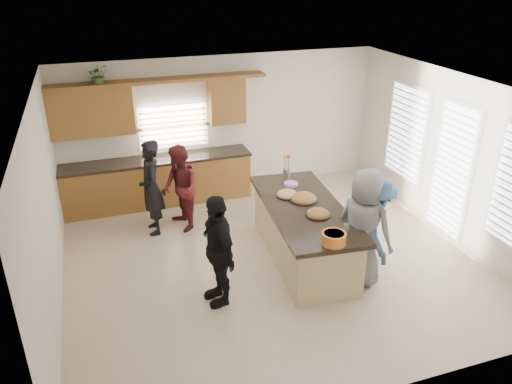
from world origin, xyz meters
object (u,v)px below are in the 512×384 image
object	(u,v)px
woman_left_mid	(180,189)
woman_left_front	(218,250)
salad_bowl	(334,238)
woman_right_front	(364,227)
woman_right_back	(373,229)
island	(303,234)
woman_left_back	(151,188)

from	to	relation	value
woman_left_mid	woman_left_front	bearing A→B (deg)	-7.33
salad_bowl	woman_right_front	world-z (taller)	woman_right_front
woman_left_mid	woman_right_back	xyz separation A→B (m)	(2.44, -2.42, 0.04)
island	salad_bowl	size ratio (longest dim) A/B	8.29
woman_left_back	woman_left_mid	size ratio (longest dim) A/B	1.09
woman_left_front	woman_right_back	world-z (taller)	woman_left_front
island	woman_left_front	size ratio (longest dim) A/B	1.69
woman_left_back	woman_left_front	bearing A→B (deg)	13.05
salad_bowl	woman_left_back	bearing A→B (deg)	125.97
salad_bowl	woman_right_front	size ratio (longest dim) A/B	0.19
woman_left_mid	woman_right_back	distance (m)	3.43
island	woman_right_front	world-z (taller)	woman_right_front
woman_left_front	salad_bowl	bearing A→B (deg)	63.56
woman_left_mid	woman_right_front	bearing A→B (deg)	32.54
woman_left_front	woman_left_back	bearing A→B (deg)	-172.72
salad_bowl	woman_left_front	distance (m)	1.59
island	salad_bowl	world-z (taller)	salad_bowl
woman_left_back	woman_right_back	bearing A→B (deg)	48.88
salad_bowl	woman_right_back	xyz separation A→B (m)	(0.86, 0.39, -0.22)
woman_left_front	woman_right_back	xyz separation A→B (m)	(2.34, -0.14, -0.01)
salad_bowl	woman_right_back	bearing A→B (deg)	24.51
woman_left_mid	woman_right_back	bearing A→B (deg)	35.54
island	woman_left_mid	world-z (taller)	woman_left_mid
island	woman_left_back	world-z (taller)	woman_left_back
woman_left_mid	woman_right_front	size ratio (longest dim) A/B	0.87
island	woman_right_front	bearing A→B (deg)	-50.53
woman_left_mid	island	bearing A→B (deg)	35.94
island	woman_left_front	world-z (taller)	woman_left_front
salad_bowl	woman_right_front	xyz separation A→B (m)	(0.66, 0.34, -0.13)
island	woman_left_mid	xyz separation A→B (m)	(-1.67, 1.64, 0.33)
island	woman_left_front	distance (m)	1.75
woman_left_front	woman_right_front	xyz separation A→B (m)	(2.15, -0.19, 0.08)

